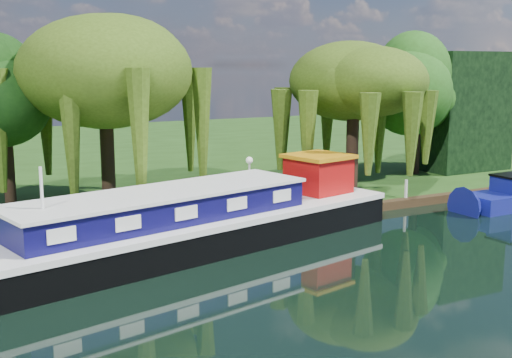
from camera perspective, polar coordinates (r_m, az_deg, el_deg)
ground at (r=24.11m, az=10.03°, el=-8.36°), size 120.00×120.00×0.00m
far_bank at (r=54.33m, az=-12.57°, el=2.09°), size 120.00×52.00×0.45m
dutch_barge at (r=26.87m, az=-5.89°, el=-3.97°), size 20.78×8.92×4.28m
red_dinghy at (r=26.81m, az=-11.39°, el=-6.51°), size 3.41×2.69×0.64m
willow_left at (r=33.13m, az=-13.34°, el=9.04°), size 7.65×7.65×9.17m
willow_right at (r=36.23m, az=8.67°, el=7.50°), size 6.25×6.25×7.61m
tree_far_mid at (r=33.83m, az=-21.51°, el=6.84°), size 4.96×4.96×8.12m
tree_far_right at (r=43.48m, az=14.22°, el=7.61°), size 4.85×4.85×7.94m
conifer_hedge at (r=46.19m, az=18.19°, el=5.73°), size 6.00×3.00×8.00m
lamppost at (r=32.43m, az=-0.60°, el=0.96°), size 0.36×0.36×2.56m
mooring_posts at (r=30.42m, az=-0.44°, el=-2.47°), size 19.16×0.16×1.00m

